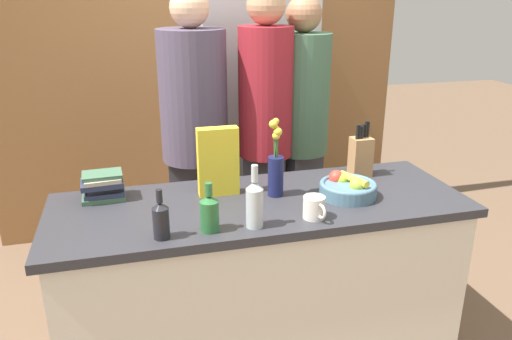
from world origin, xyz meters
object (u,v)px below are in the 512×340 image
at_px(coffee_mug, 314,208).
at_px(bottle_wine, 161,219).
at_px(fruit_bowl, 347,187).
at_px(bottle_vinegar, 209,212).
at_px(flower_vase, 276,167).
at_px(person_in_blue, 265,127).
at_px(book_stack, 103,186).
at_px(person_in_red_tee, 300,128).
at_px(refrigerator, 252,116).
at_px(bottle_oil, 255,203).
at_px(knife_block, 361,156).
at_px(cereal_box, 218,162).
at_px(person_at_sink, 195,135).

height_order(coffee_mug, bottle_wine, bottle_wine).
relative_size(fruit_bowl, coffee_mug, 2.03).
bearing_deg(bottle_wine, bottle_vinegar, 4.53).
xyz_separation_m(flower_vase, person_in_blue, (0.14, 0.66, 0.01)).
bearing_deg(bottle_vinegar, book_stack, 133.37).
bearing_deg(person_in_red_tee, bottle_wine, -159.55).
distance_m(refrigerator, fruit_bowl, 1.42).
bearing_deg(bottle_vinegar, coffee_mug, 0.34).
bearing_deg(person_in_blue, bottle_oil, -85.94).
distance_m(bottle_wine, person_in_blue, 1.17).
height_order(bottle_wine, person_in_red_tee, person_in_red_tee).
bearing_deg(bottle_wine, bottle_oil, 0.66).
bearing_deg(knife_block, flower_vase, -163.92).
distance_m(fruit_bowl, book_stack, 1.12).
bearing_deg(cereal_box, refrigerator, 68.96).
xyz_separation_m(coffee_mug, person_in_red_tee, (0.30, 1.02, 0.06)).
relative_size(cereal_box, coffee_mug, 2.48).
distance_m(fruit_bowl, bottle_oil, 0.54).
xyz_separation_m(flower_vase, cereal_box, (-0.25, 0.08, 0.02)).
xyz_separation_m(cereal_box, book_stack, (-0.52, 0.08, -0.10)).
bearing_deg(cereal_box, person_in_red_tee, 46.17).
height_order(bottle_wine, person_at_sink, person_at_sink).
relative_size(flower_vase, bottle_wine, 1.83).
relative_size(cereal_box, bottle_oil, 1.22).
bearing_deg(book_stack, bottle_wine, -63.70).
distance_m(person_at_sink, person_in_red_tee, 0.65).
bearing_deg(knife_block, person_at_sink, 143.76).
bearing_deg(coffee_mug, flower_vase, 107.00).
relative_size(flower_vase, book_stack, 1.90).
height_order(cereal_box, coffee_mug, cereal_box).
relative_size(fruit_bowl, bottle_vinegar, 1.30).
relative_size(fruit_bowl, bottle_oil, 1.00).
bearing_deg(book_stack, coffee_mug, -26.97).
height_order(fruit_bowl, person_at_sink, person_at_sink).
xyz_separation_m(refrigerator, coffee_mug, (-0.15, -1.61, -0.00)).
bearing_deg(flower_vase, book_stack, 168.51).
height_order(bottle_oil, person_at_sink, person_at_sink).
distance_m(fruit_bowl, bottle_vinegar, 0.70).
distance_m(cereal_box, bottle_wine, 0.48).
xyz_separation_m(refrigerator, knife_block, (0.27, -1.19, 0.06)).
bearing_deg(fruit_bowl, bottle_vinegar, -164.29).
height_order(refrigerator, flower_vase, refrigerator).
bearing_deg(book_stack, flower_vase, -11.49).
height_order(fruit_bowl, knife_block, knife_block).
distance_m(fruit_bowl, flower_vase, 0.35).
distance_m(flower_vase, cereal_box, 0.26).
relative_size(flower_vase, coffee_mug, 2.84).
bearing_deg(refrigerator, bottle_wine, -115.46).
bearing_deg(refrigerator, fruit_bowl, -86.39).
relative_size(bottle_oil, bottle_wine, 1.31).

